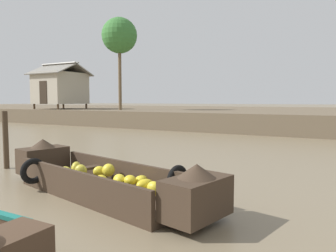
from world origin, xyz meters
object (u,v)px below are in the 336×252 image
at_px(banana_boat, 102,179).
at_px(mooring_post, 6,140).
at_px(stilt_house_left, 60,87).
at_px(palm_tree_near, 119,36).

xyz_separation_m(banana_boat, mooring_post, (-3.84, 0.64, 0.44)).
bearing_deg(stilt_house_left, palm_tree_near, 1.96).
distance_m(stilt_house_left, palm_tree_near, 7.05).
distance_m(palm_tree_near, mooring_post, 16.79).
bearing_deg(banana_boat, palm_tree_near, 126.70).
relative_size(stilt_house_left, mooring_post, 2.61).
bearing_deg(stilt_house_left, banana_boat, -40.47).
xyz_separation_m(palm_tree_near, mooring_post, (7.13, -14.07, -5.75)).
distance_m(banana_boat, stilt_house_left, 22.50).
distance_m(banana_boat, palm_tree_near, 19.37).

